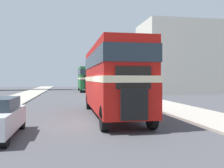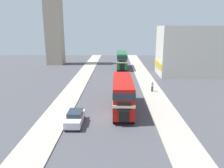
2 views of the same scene
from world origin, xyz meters
The scene contains 8 objects.
ground_plane centered at (0.00, 0.00, 0.00)m, with size 120.00×120.00×0.00m, color #47474C.
sidewalk_right centered at (6.75, 0.00, 0.06)m, with size 3.50×120.00×0.12m.
sidewalk_left centered at (-6.75, 0.00, 0.06)m, with size 3.50×120.00×0.12m.
double_decker_bus centered at (1.46, 2.51, 2.48)m, with size 2.49×10.20×4.15m.
bus_distant centered at (2.10, 32.45, 2.54)m, with size 2.56×10.02×4.25m.
car_parked_near centered at (-3.98, -1.98, 0.79)m, with size 1.72×4.05×1.53m.
pedestrian_walking centered at (6.68, 10.77, 1.09)m, with size 0.35×0.35×1.72m.
shop_building_block centered at (19.82, 24.54, 5.44)m, with size 19.37×8.30×10.89m.
Camera 2 is at (0.55, -24.53, 10.60)m, focal length 35.00 mm.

